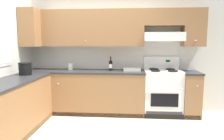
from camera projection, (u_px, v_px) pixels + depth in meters
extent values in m
plane|color=beige|center=(89.00, 138.00, 3.42)|extent=(7.04, 7.04, 0.00)
cube|color=silver|center=(122.00, 53.00, 4.82)|extent=(4.68, 0.12, 2.55)
cube|color=olive|center=(87.00, 28.00, 4.57)|extent=(2.41, 0.34, 0.76)
cube|color=olive|center=(194.00, 28.00, 4.39)|extent=(0.42, 0.34, 0.76)
cube|color=olive|center=(164.00, 17.00, 4.41)|extent=(0.80, 0.34, 0.34)
cube|color=white|center=(163.00, 37.00, 4.43)|extent=(0.80, 0.46, 0.17)
cube|color=white|center=(165.00, 40.00, 4.22)|extent=(0.80, 0.03, 0.04)
sphere|color=silver|center=(85.00, 41.00, 4.43)|extent=(0.02, 0.02, 0.02)
sphere|color=silver|center=(195.00, 41.00, 4.25)|extent=(0.02, 0.02, 0.02)
sphere|color=silver|center=(197.00, 41.00, 4.25)|extent=(0.02, 0.02, 0.02)
cube|color=silver|center=(130.00, 62.00, 4.76)|extent=(0.08, 0.01, 0.12)
cube|color=silver|center=(130.00, 61.00, 4.75)|extent=(0.03, 0.00, 0.03)
cube|color=silver|center=(130.00, 63.00, 4.75)|extent=(0.03, 0.00, 0.03)
cube|color=silver|center=(189.00, 62.00, 4.65)|extent=(0.08, 0.01, 0.12)
cube|color=silver|center=(189.00, 61.00, 4.65)|extent=(0.03, 0.00, 0.03)
cube|color=silver|center=(189.00, 63.00, 4.65)|extent=(0.03, 0.00, 0.03)
cube|color=olive|center=(33.00, 28.00, 4.48)|extent=(0.34, 0.64, 0.76)
cube|color=olive|center=(86.00, 92.00, 4.62)|extent=(2.47, 0.61, 0.87)
cube|color=#2D2D30|center=(85.00, 71.00, 4.56)|extent=(2.49, 0.63, 0.04)
cube|color=olive|center=(190.00, 94.00, 4.44)|extent=(0.34, 0.61, 0.87)
cube|color=#2D2D30|center=(191.00, 73.00, 4.38)|extent=(0.36, 0.63, 0.04)
cube|color=black|center=(110.00, 115.00, 4.35)|extent=(3.54, 0.06, 0.09)
sphere|color=silver|center=(58.00, 84.00, 4.31)|extent=(0.03, 0.03, 0.03)
sphere|color=silver|center=(198.00, 86.00, 4.09)|extent=(0.03, 0.03, 0.03)
cube|color=olive|center=(12.00, 109.00, 3.46)|extent=(0.61, 1.89, 0.87)
cube|color=#2D2D30|center=(10.00, 82.00, 3.40)|extent=(0.63, 1.91, 0.04)
cube|color=black|center=(30.00, 133.00, 3.49)|extent=(0.06, 1.85, 0.09)
cube|color=white|center=(162.00, 93.00, 4.49)|extent=(0.76, 0.58, 0.91)
cube|color=black|center=(165.00, 100.00, 4.21)|extent=(0.53, 0.01, 0.26)
cylinder|color=silver|center=(165.00, 88.00, 4.15)|extent=(0.65, 0.02, 0.02)
cube|color=#333333|center=(164.00, 114.00, 4.25)|extent=(0.70, 0.01, 0.11)
cube|color=white|center=(163.00, 71.00, 4.43)|extent=(0.76, 0.58, 0.02)
cube|color=white|center=(161.00, 63.00, 4.68)|extent=(0.76, 0.04, 0.29)
cube|color=#053F0C|center=(168.00, 61.00, 4.64)|extent=(0.09, 0.01, 0.04)
cylinder|color=black|center=(156.00, 71.00, 4.30)|extent=(0.19, 0.19, 0.02)
cylinder|color=black|center=(156.00, 71.00, 4.30)|extent=(0.07, 0.07, 0.01)
cylinder|color=black|center=(173.00, 71.00, 4.27)|extent=(0.19, 0.19, 0.02)
cylinder|color=black|center=(173.00, 71.00, 4.27)|extent=(0.07, 0.07, 0.01)
cylinder|color=black|center=(154.00, 69.00, 4.58)|extent=(0.19, 0.19, 0.02)
cylinder|color=black|center=(154.00, 69.00, 4.58)|extent=(0.07, 0.07, 0.01)
cylinder|color=black|center=(170.00, 69.00, 4.55)|extent=(0.19, 0.19, 0.02)
cylinder|color=black|center=(170.00, 70.00, 4.55)|extent=(0.07, 0.07, 0.01)
cylinder|color=white|center=(152.00, 64.00, 4.68)|extent=(0.04, 0.02, 0.04)
cylinder|color=white|center=(158.00, 64.00, 4.67)|extent=(0.04, 0.02, 0.04)
cylinder|color=white|center=(165.00, 64.00, 4.66)|extent=(0.04, 0.02, 0.04)
cylinder|color=white|center=(171.00, 64.00, 4.65)|extent=(0.04, 0.02, 0.04)
cylinder|color=black|center=(111.00, 66.00, 4.56)|extent=(0.08, 0.08, 0.20)
cone|color=black|center=(111.00, 60.00, 4.54)|extent=(0.08, 0.08, 0.04)
cylinder|color=black|center=(111.00, 57.00, 4.53)|extent=(0.03, 0.03, 0.09)
cylinder|color=gold|center=(111.00, 56.00, 4.53)|extent=(0.03, 0.03, 0.02)
cube|color=silver|center=(110.00, 66.00, 4.52)|extent=(0.07, 0.00, 0.09)
cube|color=beige|center=(132.00, 70.00, 4.54)|extent=(0.28, 0.21, 0.02)
cube|color=beige|center=(132.00, 70.00, 4.42)|extent=(0.35, 0.01, 0.06)
cube|color=beige|center=(132.00, 69.00, 4.66)|extent=(0.35, 0.01, 0.06)
cube|color=beige|center=(124.00, 69.00, 4.55)|extent=(0.01, 0.23, 0.06)
cube|color=beige|center=(140.00, 69.00, 4.53)|extent=(0.01, 0.23, 0.06)
cylinder|color=black|center=(25.00, 69.00, 3.95)|extent=(0.23, 0.23, 0.22)
torus|color=black|center=(25.00, 63.00, 3.93)|extent=(0.24, 0.24, 0.01)
cylinder|color=white|center=(71.00, 67.00, 4.69)|extent=(0.11, 0.11, 0.14)
cylinder|color=#9E7A51|center=(71.00, 64.00, 4.68)|extent=(0.04, 0.04, 0.01)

